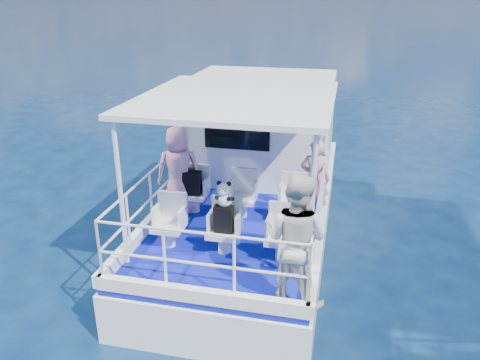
% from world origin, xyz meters
% --- Properties ---
extents(ground, '(2000.00, 2000.00, 0.00)m').
position_xyz_m(ground, '(0.00, 0.00, 0.00)').
color(ground, '#081A3B').
rests_on(ground, ground).
extents(hull, '(3.00, 7.00, 1.60)m').
position_xyz_m(hull, '(0.00, 1.00, 0.00)').
color(hull, white).
rests_on(hull, ground).
extents(deck, '(2.90, 6.90, 0.10)m').
position_xyz_m(deck, '(0.00, 1.00, 0.85)').
color(deck, '#090F87').
rests_on(deck, hull).
extents(cabin, '(2.85, 2.00, 2.20)m').
position_xyz_m(cabin, '(0.00, 2.30, 2.00)').
color(cabin, white).
rests_on(cabin, deck).
extents(canopy, '(3.00, 3.20, 0.08)m').
position_xyz_m(canopy, '(0.00, -0.20, 3.14)').
color(canopy, white).
rests_on(canopy, cabin).
extents(canopy_posts, '(2.77, 2.97, 2.20)m').
position_xyz_m(canopy_posts, '(0.00, -0.25, 2.00)').
color(canopy_posts, white).
rests_on(canopy_posts, deck).
extents(railings, '(2.84, 3.59, 1.00)m').
position_xyz_m(railings, '(0.00, -0.58, 1.40)').
color(railings, white).
rests_on(railings, deck).
extents(seat_port_fwd, '(0.48, 0.46, 0.38)m').
position_xyz_m(seat_port_fwd, '(-0.90, 0.20, 1.09)').
color(seat_port_fwd, silver).
rests_on(seat_port_fwd, deck).
extents(seat_center_fwd, '(0.48, 0.46, 0.38)m').
position_xyz_m(seat_center_fwd, '(0.00, 0.20, 1.09)').
color(seat_center_fwd, silver).
rests_on(seat_center_fwd, deck).
extents(seat_stbd_fwd, '(0.48, 0.46, 0.38)m').
position_xyz_m(seat_stbd_fwd, '(0.90, 0.20, 1.09)').
color(seat_stbd_fwd, silver).
rests_on(seat_stbd_fwd, deck).
extents(seat_port_aft, '(0.48, 0.46, 0.38)m').
position_xyz_m(seat_port_aft, '(-0.90, -1.10, 1.09)').
color(seat_port_aft, silver).
rests_on(seat_port_aft, deck).
extents(seat_center_aft, '(0.48, 0.46, 0.38)m').
position_xyz_m(seat_center_aft, '(0.00, -1.10, 1.09)').
color(seat_center_aft, silver).
rests_on(seat_center_aft, deck).
extents(seat_stbd_aft, '(0.48, 0.46, 0.38)m').
position_xyz_m(seat_stbd_aft, '(0.90, -1.10, 1.09)').
color(seat_stbd_aft, silver).
rests_on(seat_stbd_aft, deck).
extents(passenger_port_fwd, '(0.71, 0.59, 1.63)m').
position_xyz_m(passenger_port_fwd, '(-1.16, 0.14, 1.71)').
color(passenger_port_fwd, pink).
rests_on(passenger_port_fwd, deck).
extents(passenger_stbd_fwd, '(0.54, 0.36, 1.45)m').
position_xyz_m(passenger_stbd_fwd, '(1.25, 0.46, 1.63)').
color(passenger_stbd_fwd, '#D08794').
rests_on(passenger_stbd_fwd, deck).
extents(passenger_stbd_aft, '(1.04, 0.93, 1.78)m').
position_xyz_m(passenger_stbd_aft, '(1.19, -2.05, 1.79)').
color(passenger_stbd_aft, silver).
rests_on(passenger_stbd_aft, deck).
extents(backpack_port, '(0.33, 0.19, 0.44)m').
position_xyz_m(backpack_port, '(-0.91, 0.12, 1.50)').
color(backpack_port, black).
rests_on(backpack_port, seat_port_fwd).
extents(backpack_center, '(0.29, 0.16, 0.43)m').
position_xyz_m(backpack_center, '(0.02, -1.16, 1.50)').
color(backpack_center, black).
rests_on(backpack_center, seat_center_aft).
extents(compact_camera, '(0.10, 0.06, 0.06)m').
position_xyz_m(compact_camera, '(-0.92, 0.14, 1.75)').
color(compact_camera, black).
rests_on(compact_camera, backpack_port).
extents(panda, '(0.26, 0.21, 0.39)m').
position_xyz_m(panda, '(0.02, -1.13, 1.91)').
color(panda, white).
rests_on(panda, backpack_center).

